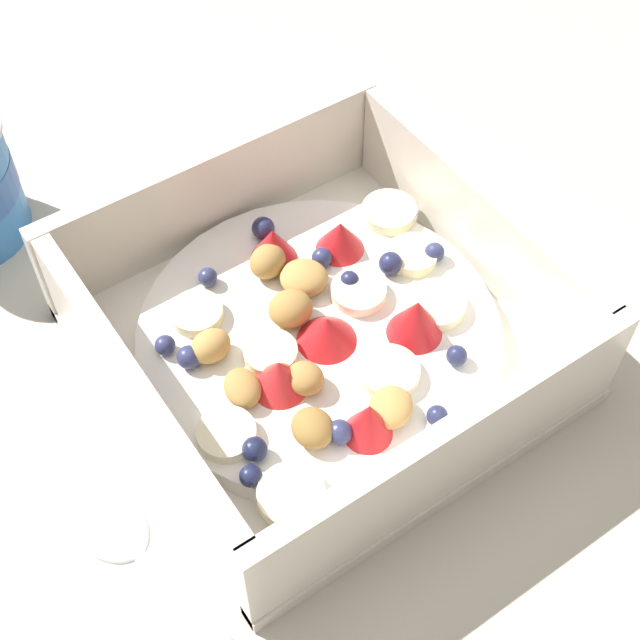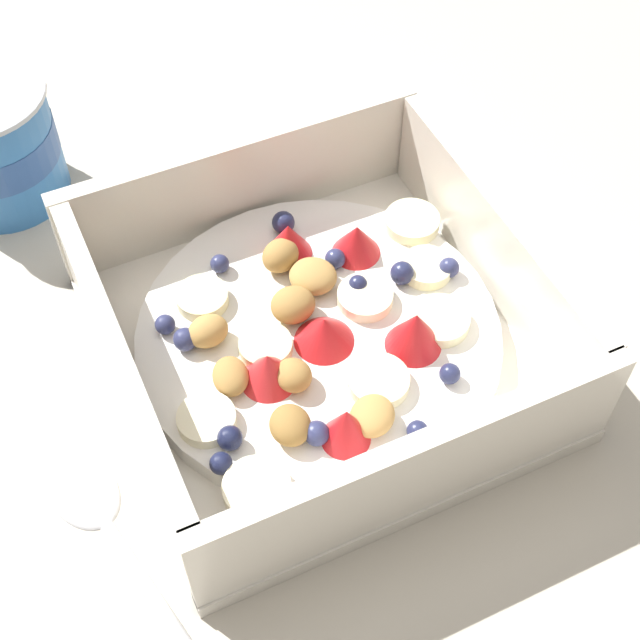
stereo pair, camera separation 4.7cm
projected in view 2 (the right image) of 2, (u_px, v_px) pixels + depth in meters
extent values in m
plane|color=beige|center=(318.00, 356.00, 0.49)|extent=(2.40, 2.40, 0.00)
cube|color=white|center=(320.00, 348.00, 0.49)|extent=(0.21, 0.21, 0.01)
cube|color=white|center=(416.00, 479.00, 0.41)|extent=(0.21, 0.01, 0.07)
cube|color=white|center=(245.00, 186.00, 0.52)|extent=(0.21, 0.01, 0.07)
cube|color=white|center=(127.00, 385.00, 0.44)|extent=(0.01, 0.19, 0.07)
cube|color=white|center=(492.00, 251.00, 0.49)|extent=(0.01, 0.19, 0.07)
cylinder|color=white|center=(320.00, 336.00, 0.48)|extent=(0.19, 0.19, 0.01)
cylinder|color=#F4EAB7|center=(412.00, 222.00, 0.52)|extent=(0.04, 0.04, 0.01)
cylinder|color=#F4EAB7|center=(440.00, 320.00, 0.47)|extent=(0.04, 0.04, 0.01)
cylinder|color=#F7EFC6|center=(365.00, 297.00, 0.48)|extent=(0.03, 0.03, 0.01)
cylinder|color=#F4EAB7|center=(427.00, 268.00, 0.49)|extent=(0.03, 0.03, 0.01)
cylinder|color=#F7EFC6|center=(257.00, 489.00, 0.41)|extent=(0.04, 0.04, 0.01)
cylinder|color=beige|center=(266.00, 348.00, 0.46)|extent=(0.04, 0.04, 0.01)
cylinder|color=#F4EAB7|center=(378.00, 381.00, 0.45)|extent=(0.04, 0.04, 0.01)
cylinder|color=#F7EFC6|center=(207.00, 419.00, 0.44)|extent=(0.04, 0.04, 0.01)
cylinder|color=beige|center=(202.00, 298.00, 0.48)|extent=(0.03, 0.03, 0.01)
cone|color=red|center=(346.00, 425.00, 0.42)|extent=(0.03, 0.03, 0.02)
cone|color=red|center=(415.00, 330.00, 0.46)|extent=(0.04, 0.04, 0.03)
cone|color=red|center=(330.00, 328.00, 0.46)|extent=(0.04, 0.04, 0.02)
cone|color=red|center=(357.00, 240.00, 0.50)|extent=(0.03, 0.03, 0.02)
cone|color=red|center=(268.00, 368.00, 0.45)|extent=(0.04, 0.04, 0.02)
cone|color=red|center=(289.00, 240.00, 0.50)|extent=(0.03, 0.03, 0.02)
sphere|color=#23284C|center=(417.00, 431.00, 0.43)|extent=(0.01, 0.01, 0.01)
sphere|color=#191E3D|center=(230.00, 438.00, 0.43)|extent=(0.01, 0.01, 0.01)
sphere|color=navy|center=(449.00, 268.00, 0.49)|extent=(0.01, 0.01, 0.01)
sphere|color=#23284C|center=(402.00, 273.00, 0.49)|extent=(0.01, 0.01, 0.01)
sphere|color=#191E3D|center=(221.00, 463.00, 0.42)|extent=(0.01, 0.01, 0.01)
sphere|color=#23284C|center=(450.00, 374.00, 0.45)|extent=(0.01, 0.01, 0.01)
sphere|color=navy|center=(165.00, 324.00, 0.47)|extent=(0.01, 0.01, 0.01)
sphere|color=navy|center=(335.00, 259.00, 0.50)|extent=(0.01, 0.01, 0.01)
sphere|color=navy|center=(317.00, 433.00, 0.43)|extent=(0.01, 0.01, 0.01)
sphere|color=navy|center=(185.00, 339.00, 0.46)|extent=(0.01, 0.01, 0.01)
sphere|color=#23284C|center=(283.00, 223.00, 0.51)|extent=(0.01, 0.01, 0.01)
sphere|color=#23284C|center=(358.00, 285.00, 0.49)|extent=(0.01, 0.01, 0.01)
sphere|color=navy|center=(220.00, 264.00, 0.49)|extent=(0.01, 0.01, 0.01)
ellipsoid|color=tan|center=(208.00, 331.00, 0.46)|extent=(0.02, 0.02, 0.02)
ellipsoid|color=tan|center=(313.00, 276.00, 0.49)|extent=(0.04, 0.04, 0.01)
ellipsoid|color=tan|center=(366.00, 419.00, 0.43)|extent=(0.03, 0.03, 0.01)
ellipsoid|color=#AD7F42|center=(294.00, 375.00, 0.45)|extent=(0.02, 0.02, 0.01)
ellipsoid|color=#AD7F42|center=(293.00, 305.00, 0.47)|extent=(0.02, 0.02, 0.02)
ellipsoid|color=olive|center=(290.00, 425.00, 0.43)|extent=(0.02, 0.02, 0.02)
ellipsoid|color=#AD7F42|center=(231.00, 376.00, 0.45)|extent=(0.02, 0.03, 0.01)
ellipsoid|color=#AD7F42|center=(272.00, 258.00, 0.49)|extent=(0.03, 0.03, 0.02)
ellipsoid|color=silver|center=(81.00, 486.00, 0.44)|extent=(0.04, 0.05, 0.01)
cylinder|color=silver|center=(176.00, 629.00, 0.40)|extent=(0.03, 0.12, 0.01)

